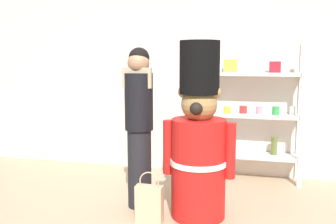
% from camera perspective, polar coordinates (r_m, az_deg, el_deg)
% --- Properties ---
extents(back_wall, '(6.40, 0.12, 2.60)m').
position_cam_1_polar(back_wall, '(4.97, 2.87, 5.75)').
color(back_wall, silver).
rests_on(back_wall, ground_plane).
extents(merchandise_shelf, '(1.22, 0.35, 1.70)m').
position_cam_1_polar(merchandise_shelf, '(4.69, 12.61, 0.04)').
color(merchandise_shelf, white).
rests_on(merchandise_shelf, ground_plane).
extents(teddy_bear_guard, '(0.69, 0.54, 1.67)m').
position_cam_1_polar(teddy_bear_guard, '(3.51, 4.76, -4.89)').
color(teddy_bear_guard, red).
rests_on(teddy_bear_guard, ground_plane).
extents(person_shopper, '(0.30, 0.28, 1.62)m').
position_cam_1_polar(person_shopper, '(3.71, -4.48, -1.58)').
color(person_shopper, black).
rests_on(person_shopper, ground_plane).
extents(shopping_bag, '(0.25, 0.10, 0.48)m').
position_cam_1_polar(shopping_bag, '(3.52, -2.91, -13.87)').
color(shopping_bag, '#C1AD89').
rests_on(shopping_bag, ground_plane).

